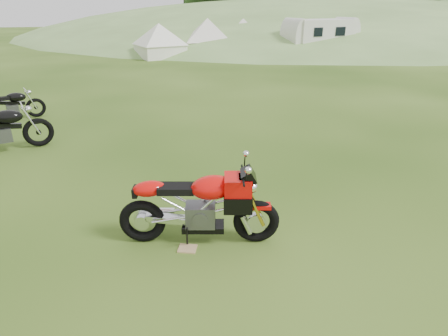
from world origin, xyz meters
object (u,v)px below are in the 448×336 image
object	(u,v)px
tent_right	(243,33)
vintage_moto_d	(11,105)
tent_left	(159,39)
tent_mid	(208,35)
caravan	(320,38)
sport_motorcycle	(199,201)
vintage_moto_b	(0,129)
plywood_board	(187,249)

from	to	relation	value
tent_right	vintage_moto_d	bearing A→B (deg)	-112.11
vintage_moto_d	tent_left	bearing A→B (deg)	46.98
tent_mid	caravan	distance (m)	7.32
vintage_moto_d	tent_right	size ratio (longest dim) A/B	0.64
tent_mid	tent_left	bearing A→B (deg)	-155.44
sport_motorcycle	tent_left	bearing A→B (deg)	100.44
vintage_moto_b	vintage_moto_d	xyz separation A→B (m)	(-0.43, 2.77, -0.10)
sport_motorcycle	vintage_moto_b	distance (m)	5.81
caravan	tent_left	bearing A→B (deg)	161.00
vintage_moto_d	caravan	bearing A→B (deg)	15.77
tent_mid	caravan	size ratio (longest dim) A/B	0.57
vintage_moto_b	vintage_moto_d	bearing A→B (deg)	81.47
sport_motorcycle	tent_right	xyz separation A→B (m)	(7.75, 22.88, 0.54)
sport_motorcycle	tent_mid	xyz separation A→B (m)	(4.82, 21.42, 0.57)
vintage_moto_b	tent_mid	bearing A→B (deg)	46.14
vintage_moto_b	tent_mid	size ratio (longest dim) A/B	0.76
vintage_moto_b	caravan	bearing A→B (deg)	25.43
vintage_moto_b	caravan	world-z (taller)	caravan
tent_right	caravan	size ratio (longest dim) A/B	0.56
sport_motorcycle	tent_right	bearing A→B (deg)	85.97
tent_left	plywood_board	bearing A→B (deg)	-110.06
tent_right	tent_left	bearing A→B (deg)	-143.32
vintage_moto_d	caravan	distance (m)	19.26
tent_left	tent_right	distance (m)	6.71
sport_motorcycle	vintage_moto_b	xyz separation A→B (m)	(-3.62, 4.54, -0.08)
vintage_moto_d	tent_mid	bearing A→B (deg)	37.83
vintage_moto_b	tent_right	bearing A→B (deg)	40.92
vintage_moto_b	tent_left	distance (m)	16.68
tent_right	caravan	distance (m)	5.76
plywood_board	tent_mid	distance (m)	22.19
sport_motorcycle	tent_mid	size ratio (longest dim) A/B	0.76
sport_motorcycle	tent_left	world-z (taller)	tent_left
vintage_moto_b	sport_motorcycle	bearing A→B (deg)	-68.73
vintage_moto_d	tent_right	world-z (taller)	tent_right
vintage_moto_d	tent_left	distance (m)	14.24
vintage_moto_b	tent_left	xyz separation A→B (m)	(5.14, 15.86, 0.57)
tent_left	tent_right	world-z (taller)	tent_right
tent_mid	vintage_moto_b	bearing A→B (deg)	-108.99
sport_motorcycle	vintage_moto_d	xyz separation A→B (m)	(-4.05, 7.31, -0.18)
plywood_board	tent_right	world-z (taller)	tent_right
tent_left	tent_mid	size ratio (longest dim) A/B	0.93
tent_left	tent_mid	world-z (taller)	tent_mid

